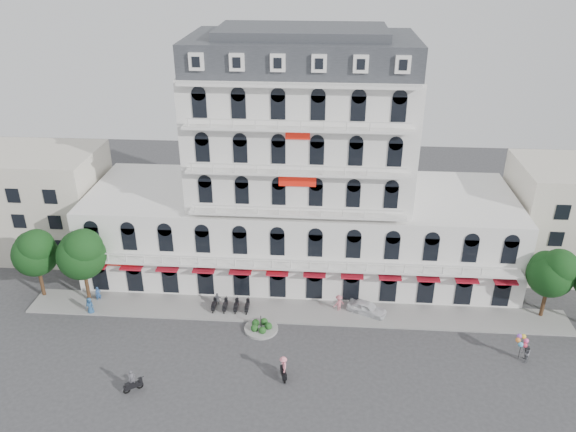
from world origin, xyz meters
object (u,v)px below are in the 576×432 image
(rider_west, at_px, (132,382))
(rider_center, at_px, (283,367))
(balloon_vendor, at_px, (525,349))
(parked_car, at_px, (367,308))

(rider_west, relative_size, rider_center, 0.94)
(balloon_vendor, bearing_deg, parked_car, 155.79)
(parked_car, xyz_separation_m, rider_west, (-19.53, -11.94, 0.25))
(rider_west, distance_m, rider_center, 12.32)
(parked_car, height_order, balloon_vendor, balloon_vendor)
(rider_west, xyz_separation_m, balloon_vendor, (32.76, 6.00, 0.34))
(parked_car, distance_m, rider_center, 12.16)
(parked_car, distance_m, balloon_vendor, 14.51)
(parked_car, bearing_deg, rider_center, 165.54)
(rider_center, xyz_separation_m, balloon_vendor, (20.67, 3.65, 0.08))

